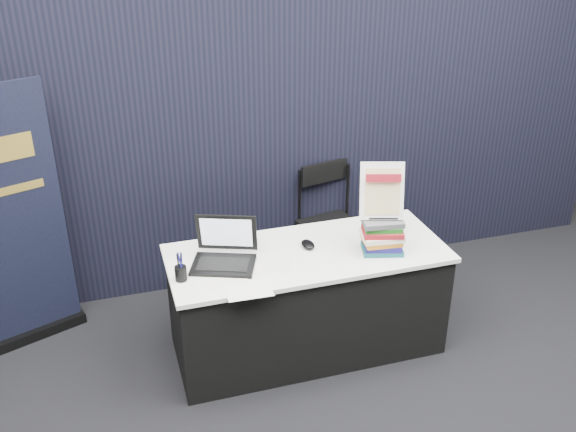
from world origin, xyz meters
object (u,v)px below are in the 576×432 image
Objects in this scene: laptop at (221,253)px; display_table at (307,300)px; book_stack_short at (385,224)px; pullup_banner at (11,238)px; book_stack_tall at (381,235)px; stacking_chair at (331,220)px; info_sign at (382,192)px.

display_table is at bearing 18.45° from laptop.
book_stack_short is 2.49m from pullup_banner.
book_stack_tall is 1.35× the size of book_stack_short.
laptop is 0.48× the size of stacking_chair.
book_stack_tall is at bearing -73.13° from info_sign.
book_stack_tall is (0.45, -0.13, 0.49)m from display_table.
laptop is at bearing -154.82° from stacking_chair.
display_table is at bearing -166.83° from book_stack_short.
stacking_chair is (0.01, 0.90, -0.63)m from info_sign.
info_sign is (-0.00, 0.03, 0.29)m from book_stack_tall.
display_table is 0.90m from info_sign.
stacking_chair is at bearing 105.93° from info_sign.
stacking_chair is at bearing -17.80° from pullup_banner.
book_stack_short is at bearing 59.69° from book_stack_tall.
display_table is at bearing 164.15° from book_stack_tall.
book_stack_short is 0.53× the size of info_sign.
info_sign is at bearing -39.72° from pullup_banner.
book_stack_short is at bearing 26.78° from laptop.
stacking_chair is (1.02, 0.78, -0.29)m from laptop.
info_sign is 0.40× the size of stacking_chair.
book_stack_tall is 0.28× the size of stacking_chair.
info_sign is at bearing -123.39° from book_stack_short.
info_sign reaches higher than display_table.
book_stack_tall reaches higher than book_stack_short.
pullup_banner is (-2.28, 0.78, -0.06)m from book_stack_tall.
stacking_chair is (2.29, 0.14, -0.28)m from pullup_banner.
display_table is 9.11× the size of book_stack_short.
laptop is 2.30× the size of book_stack_short.
info_sign is 1.10m from stacking_chair.
info_sign is at bearing -12.19° from display_table.
pullup_banner is at bearing 178.56° from info_sign.
info_sign reaches higher than book_stack_short.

